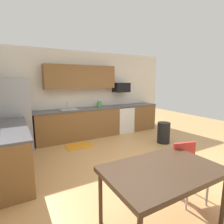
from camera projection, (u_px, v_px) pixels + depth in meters
The scene contains 18 objects.
ground_plane at pixel (134, 164), 3.88m from camera, with size 12.00×12.00×0.00m, color tan.
wall_back at pixel (88, 94), 5.92m from camera, with size 5.80×0.10×2.70m, color silver.
cabinet_run_back at pixel (79, 124), 5.56m from camera, with size 2.60×0.60×0.90m, color brown.
cabinet_run_back_right at pixel (140, 117), 6.70m from camera, with size 0.95×0.60×0.90m, color brown.
cabinet_run_left at pixel (11, 153), 3.38m from camera, with size 0.60×2.00×0.90m, color brown.
countertop_back at pixel (92, 108), 5.70m from camera, with size 4.80×0.64×0.04m, color #4C4C51.
countertop_left at pixel (9, 128), 3.30m from camera, with size 0.64×2.00×0.04m, color #4C4C51.
upper_cabinets_back at pixel (81, 77), 5.49m from camera, with size 2.20×0.34×0.70m, color brown.
refrigerator at pixel (14, 115), 4.58m from camera, with size 0.76×0.70×1.84m, color #9EA0A5.
oven_range at pixel (123, 119), 6.33m from camera, with size 0.60×0.60×0.91m.
microwave at pixel (121, 87), 6.23m from camera, with size 0.54×0.36×0.32m, color black.
sink_basin at pixel (69, 111), 5.35m from camera, with size 0.48×0.40×0.14m, color #A5A8AD.
sink_faucet at pixel (67, 105), 5.47m from camera, with size 0.02×0.02×0.24m, color #B2B5BA.
dining_table at pixel (163, 173), 2.14m from camera, with size 1.40×0.90×0.77m.
chair_near_table at pixel (188, 167), 2.71m from camera, with size 0.49×0.49×0.85m.
trash_bin at pixel (164, 133), 5.19m from camera, with size 0.36×0.36×0.60m, color black.
floor_mat at pixel (79, 146), 4.96m from camera, with size 0.70×0.50×0.01m, color orange.
kettle at pixel (99, 104), 5.86m from camera, with size 0.14×0.14×0.20m, color #4CA54C.
Camera 1 is at (-2.19, -2.92, 1.79)m, focal length 28.74 mm.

